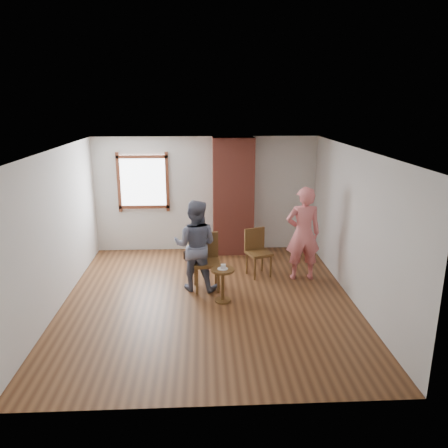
{
  "coord_description": "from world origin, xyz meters",
  "views": [
    {
      "loc": [
        -0.08,
        -6.97,
        3.36
      ],
      "look_at": [
        0.31,
        0.8,
        1.15
      ],
      "focal_mm": 35.0,
      "sensor_mm": 36.0,
      "label": 1
    }
  ],
  "objects": [
    {
      "name": "brick_chimney",
      "position": [
        0.6,
        2.5,
        1.3
      ],
      "size": [
        0.9,
        0.5,
        2.6
      ],
      "primitive_type": "cube",
      "color": "#B04F3E",
      "rests_on": "ground"
    },
    {
      "name": "room_shell",
      "position": [
        -0.06,
        0.61,
        1.81
      ],
      "size": [
        5.04,
        5.52,
        2.62
      ],
      "color": "silver",
      "rests_on": "ground"
    },
    {
      "name": "man",
      "position": [
        -0.22,
        0.52,
        0.84
      ],
      "size": [
        0.92,
        0.79,
        1.67
      ],
      "primitive_type": "imported",
      "rotation": [
        0.0,
        0.0,
        2.94
      ],
      "color": "#121833",
      "rests_on": "ground"
    },
    {
      "name": "dark_pot",
      "position": [
        -0.44,
        2.09,
        0.08
      ],
      "size": [
        0.19,
        0.19,
        0.16
      ],
      "primitive_type": "cylinder",
      "rotation": [
        0.0,
        0.0,
        0.23
      ],
      "color": "black",
      "rests_on": "ground"
    },
    {
      "name": "side_table",
      "position": [
        0.25,
        -0.06,
        0.4
      ],
      "size": [
        0.4,
        0.4,
        0.6
      ],
      "color": "brown",
      "rests_on": "ground"
    },
    {
      "name": "ground",
      "position": [
        0.0,
        0.0,
        0.0
      ],
      "size": [
        5.5,
        5.5,
        0.0
      ],
      "primitive_type": "plane",
      "color": "brown",
      "rests_on": "ground"
    },
    {
      "name": "cake_plate",
      "position": [
        0.25,
        -0.06,
        0.6
      ],
      "size": [
        0.18,
        0.18,
        0.01
      ],
      "primitive_type": "cylinder",
      "color": "white",
      "rests_on": "side_table"
    },
    {
      "name": "stoneware_crock",
      "position": [
        -0.26,
        2.4,
        0.25
      ],
      "size": [
        0.5,
        0.5,
        0.5
      ],
      "primitive_type": "cylinder",
      "rotation": [
        0.0,
        0.0,
        0.36
      ],
      "color": "tan",
      "rests_on": "ground"
    },
    {
      "name": "dining_chair_left",
      "position": [
        -0.03,
        0.56,
        0.58
      ],
      "size": [
        0.52,
        0.52,
        1.03
      ],
      "rotation": [
        0.0,
        0.0,
        0.09
      ],
      "color": "brown",
      "rests_on": "ground"
    },
    {
      "name": "cake_slice",
      "position": [
        0.26,
        -0.06,
        0.64
      ],
      "size": [
        0.08,
        0.07,
        0.06
      ],
      "primitive_type": "cube",
      "color": "white",
      "rests_on": "cake_plate"
    },
    {
      "name": "person_pink",
      "position": [
        1.83,
        0.89,
        0.91
      ],
      "size": [
        0.67,
        0.44,
        1.82
      ],
      "primitive_type": "imported",
      "rotation": [
        0.0,
        0.0,
        3.15
      ],
      "color": "#ED7677",
      "rests_on": "ground"
    },
    {
      "name": "dining_chair_right",
      "position": [
        0.98,
        1.14,
        0.52
      ],
      "size": [
        0.56,
        0.56,
        0.93
      ],
      "rotation": [
        0.0,
        0.0,
        0.37
      ],
      "color": "brown",
      "rests_on": "ground"
    }
  ]
}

